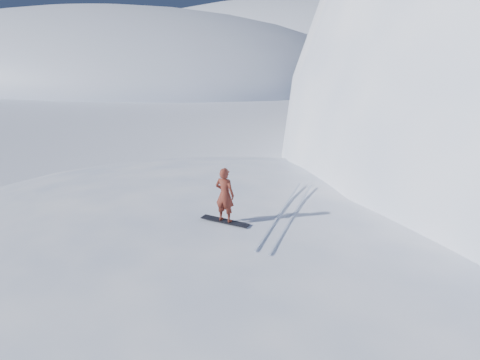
{
  "coord_description": "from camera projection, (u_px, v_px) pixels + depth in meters",
  "views": [
    {
      "loc": [
        4.41,
        -8.36,
        8.04
      ],
      "look_at": [
        -1.99,
        3.38,
        3.5
      ],
      "focal_mm": 32.0,
      "sensor_mm": 36.0,
      "label": 1
    }
  ],
  "objects": [
    {
      "name": "board_tracks",
      "position": [
        288.0,
        212.0,
        14.33
      ],
      "size": [
        1.46,
        5.94,
        0.04
      ],
      "color": "silver",
      "rests_on": "ground"
    },
    {
      "name": "vapor_plume",
      "position": [
        8.0,
        82.0,
        77.61
      ],
      "size": [
        9.88,
        7.91,
        6.92
      ],
      "primitive_type": "ellipsoid",
      "color": "white",
      "rests_on": "ground"
    },
    {
      "name": "snowboarder",
      "position": [
        225.0,
        195.0,
        13.35
      ],
      "size": [
        0.65,
        0.44,
        1.76
      ],
      "primitive_type": "imported",
      "rotation": [
        0.0,
        0.0,
        3.16
      ],
      "color": "maroon",
      "rests_on": "snowboard"
    },
    {
      "name": "snowboard",
      "position": [
        225.0,
        221.0,
        13.64
      ],
      "size": [
        1.67,
        0.35,
        0.03
      ],
      "primitive_type": "cube",
      "rotation": [
        0.0,
        0.0,
        0.02
      ],
      "color": "black",
      "rests_on": "near_ridge"
    },
    {
      "name": "ground",
      "position": [
        245.0,
        349.0,
        11.54
      ],
      "size": [
        400.0,
        400.0,
        0.0
      ],
      "primitive_type": "plane",
      "color": "white",
      "rests_on": "ground"
    },
    {
      "name": "wind_bumps",
      "position": [
        260.0,
        303.0,
        13.55
      ],
      "size": [
        16.0,
        14.4,
        1.0
      ],
      "color": "white",
      "rests_on": "ground"
    },
    {
      "name": "near_ridge",
      "position": [
        317.0,
        302.0,
        13.58
      ],
      "size": [
        36.0,
        28.0,
        4.8
      ],
      "primitive_type": "ellipsoid",
      "color": "white",
      "rests_on": "ground"
    },
    {
      "name": "far_ridge_a",
      "position": [
        90.0,
        74.0,
        93.12
      ],
      "size": [
        120.0,
        70.0,
        28.0
      ],
      "primitive_type": "ellipsoid",
      "color": "white",
      "rests_on": "ground"
    },
    {
      "name": "far_ridge_c",
      "position": [
        302.0,
        65.0,
        121.13
      ],
      "size": [
        140.0,
        90.0,
        36.0
      ],
      "primitive_type": "ellipsoid",
      "color": "white",
      "rests_on": "ground"
    }
  ]
}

